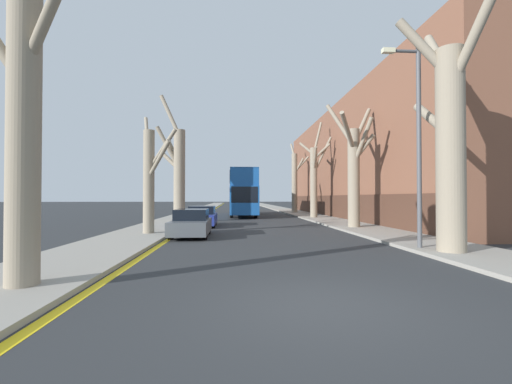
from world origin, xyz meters
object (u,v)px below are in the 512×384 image
(street_tree_right_1, at_px, (354,168))
(lamp_post, at_px, (416,136))
(street_tree_left_1, at_px, (150,177))
(parked_car_0, at_px, (191,223))
(parked_car_1, at_px, (202,217))
(double_decker_bus, at_px, (243,191))
(street_tree_right_3, at_px, (295,181))
(street_tree_left_2, at_px, (178,170))
(street_tree_right_0, at_px, (449,133))
(street_tree_left_0, at_px, (24,98))
(street_tree_right_2, at_px, (314,176))

(street_tree_right_1, distance_m, lamp_post, 8.48)
(street_tree_left_1, height_order, parked_car_0, street_tree_left_1)
(street_tree_right_1, height_order, parked_car_1, street_tree_right_1)
(street_tree_left_1, bearing_deg, parked_car_0, -16.22)
(double_decker_bus, height_order, parked_car_0, double_decker_bus)
(double_decker_bus, height_order, lamp_post, lamp_post)
(street_tree_right_1, bearing_deg, street_tree_right_3, 89.67)
(street_tree_right_1, height_order, double_decker_bus, street_tree_right_1)
(street_tree_left_2, height_order, lamp_post, street_tree_left_2)
(street_tree_right_3, height_order, double_decker_bus, street_tree_right_3)
(street_tree_right_1, bearing_deg, double_decker_bus, 112.55)
(street_tree_left_2, bearing_deg, double_decker_bus, 58.90)
(street_tree_right_3, height_order, parked_car_0, street_tree_right_3)
(double_decker_bus, bearing_deg, street_tree_left_2, -121.10)
(street_tree_left_1, bearing_deg, street_tree_left_2, 90.43)
(street_tree_left_2, height_order, street_tree_right_0, street_tree_left_2)
(street_tree_left_0, distance_m, lamp_post, 11.60)
(parked_car_0, bearing_deg, double_decker_bus, 80.71)
(street_tree_left_1, relative_size, double_decker_bus, 0.55)
(street_tree_left_2, xyz_separation_m, double_decker_bus, (5.22, 8.66, -1.42))
(street_tree_left_1, relative_size, parked_car_1, 1.51)
(street_tree_right_2, distance_m, lamp_post, 18.66)
(street_tree_right_2, distance_m, double_decker_bus, 8.08)
(street_tree_right_3, distance_m, double_decker_bus, 8.28)
(street_tree_left_2, relative_size, street_tree_right_0, 1.15)
(double_decker_bus, bearing_deg, street_tree_left_1, -106.11)
(street_tree_left_2, height_order, parked_car_1, street_tree_left_2)
(street_tree_right_0, bearing_deg, street_tree_left_2, 125.81)
(street_tree_right_0, height_order, double_decker_bus, street_tree_right_0)
(street_tree_right_3, xyz_separation_m, parked_car_0, (-9.39, -23.59, -3.24))
(street_tree_left_1, distance_m, lamp_post, 12.08)
(street_tree_left_0, xyz_separation_m, street_tree_left_2, (0.03, 19.32, 0.09))
(street_tree_left_1, distance_m, double_decker_bus, 18.57)
(street_tree_right_0, bearing_deg, double_decker_bus, 104.08)
(parked_car_1, bearing_deg, street_tree_left_0, -98.24)
(street_tree_right_3, bearing_deg, lamp_post, -91.84)
(street_tree_right_0, relative_size, parked_car_0, 2.14)
(street_tree_left_0, bearing_deg, parked_car_0, 76.84)
(street_tree_right_2, bearing_deg, parked_car_1, -140.40)
(street_tree_right_0, bearing_deg, street_tree_left_0, -162.35)
(double_decker_bus, height_order, parked_car_1, double_decker_bus)
(street_tree_right_2, height_order, parked_car_1, street_tree_right_2)
(street_tree_right_3, bearing_deg, street_tree_left_0, -109.34)
(parked_car_0, relative_size, parked_car_1, 0.94)
(street_tree_left_0, relative_size, street_tree_right_0, 0.90)
(street_tree_right_3, xyz_separation_m, parked_car_1, (-9.39, -17.73, -3.23))
(street_tree_left_0, distance_m, street_tree_left_2, 19.32)
(parked_car_1, bearing_deg, lamp_post, -52.15)
(parked_car_0, height_order, lamp_post, lamp_post)
(street_tree_left_1, distance_m, street_tree_right_3, 25.72)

